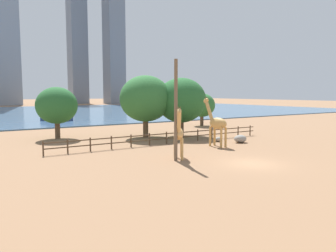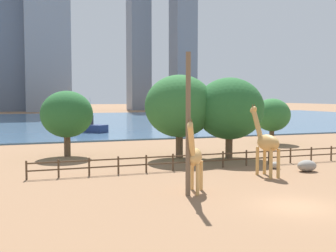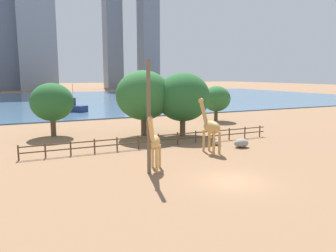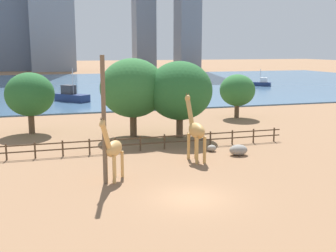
{
  "view_description": "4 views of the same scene",
  "coord_description": "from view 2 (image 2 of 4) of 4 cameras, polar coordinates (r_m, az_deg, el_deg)",
  "views": [
    {
      "loc": [
        -18.95,
        -17.64,
        5.49
      ],
      "look_at": [
        3.01,
        16.81,
        1.34
      ],
      "focal_mm": 35.0,
      "sensor_mm": 36.0,
      "label": 1
    },
    {
      "loc": [
        -13.34,
        -17.9,
        5.68
      ],
      "look_at": [
        -0.23,
        19.19,
        2.89
      ],
      "focal_mm": 45.0,
      "sensor_mm": 36.0,
      "label": 2
    },
    {
      "loc": [
        -12.77,
        -17.46,
        7.1
      ],
      "look_at": [
        -2.14,
        5.63,
        3.12
      ],
      "focal_mm": 35.0,
      "sensor_mm": 36.0,
      "label": 3
    },
    {
      "loc": [
        -7.97,
        -21.86,
        8.55
      ],
      "look_at": [
        3.38,
        15.92,
        1.25
      ],
      "focal_mm": 45.0,
      "sensor_mm": 36.0,
      "label": 4
    }
  ],
  "objects": [
    {
      "name": "boulder_by_pole",
      "position": [
        33.58,
        18.3,
        -5.14
      ],
      "size": [
        1.51,
        1.15,
        0.86
      ],
      "primitive_type": "ellipsoid",
      "color": "gray",
      "rests_on": "ground"
    },
    {
      "name": "skyline_block_right",
      "position": [
        171.53,
        -20.32,
        12.2
      ],
      "size": [
        16.04,
        9.31,
        61.37
      ],
      "primitive_type": "cube",
      "color": "slate",
      "rests_on": "ground"
    },
    {
      "name": "ground_plane",
      "position": [
        98.97,
        -11.69,
        0.69
      ],
      "size": [
        400.0,
        400.0,
        0.0
      ],
      "primitive_type": "plane",
      "color": "#8C6647"
    },
    {
      "name": "harbor_water",
      "position": [
        96.0,
        -11.44,
        0.65
      ],
      "size": [
        180.0,
        86.0,
        0.2
      ],
      "primitive_type": "cube",
      "color": "#476B8C",
      "rests_on": "ground"
    },
    {
      "name": "enclosure_fence",
      "position": [
        33.07,
        4.37,
        -4.51
      ],
      "size": [
        26.12,
        0.14,
        1.3
      ],
      "color": "#4C3826",
      "rests_on": "ground"
    },
    {
      "name": "boat_sailboat",
      "position": [
        65.32,
        -10.77,
        -0.05
      ],
      "size": [
        5.4,
        5.83,
        5.27
      ],
      "rotation": [
        0.0,
        0.0,
        5.42
      ],
      "color": "navy",
      "rests_on": "harbor_water"
    },
    {
      "name": "tree_center_broad",
      "position": [
        40.59,
        -13.55,
        1.54
      ],
      "size": [
        4.88,
        4.88,
        6.19
      ],
      "color": "brown",
      "rests_on": "ground"
    },
    {
      "name": "tree_right_tall",
      "position": [
        38.43,
        1.55,
        2.7
      ],
      "size": [
        6.34,
        6.34,
        7.63
      ],
      "color": "brown",
      "rests_on": "ground"
    },
    {
      "name": "tree_left_small",
      "position": [
        38.67,
        8.31,
        2.33
      ],
      "size": [
        6.26,
        6.26,
        7.37
      ],
      "color": "brown",
      "rests_on": "ground"
    },
    {
      "name": "boat_ferry",
      "position": [
        96.41,
        13.72,
        1.07
      ],
      "size": [
        4.29,
        3.82,
        3.82
      ],
      "rotation": [
        0.0,
        0.0,
        2.48
      ],
      "color": "navy",
      "rests_on": "harbor_water"
    },
    {
      "name": "utility_pole",
      "position": [
        23.8,
        2.74,
        0.19
      ],
      "size": [
        0.28,
        0.28,
        8.16
      ],
      "primitive_type": "cylinder",
      "color": "brown",
      "rests_on": "ground"
    },
    {
      "name": "tree_left_large",
      "position": [
        51.81,
        13.91,
        1.45
      ],
      "size": [
        4.35,
        4.35,
        5.41
      ],
      "color": "brown",
      "rests_on": "ground"
    },
    {
      "name": "giraffe_tall",
      "position": [
        30.64,
        13.17,
        -2.17
      ],
      "size": [
        1.05,
        3.41,
        5.12
      ],
      "rotation": [
        0.0,
        0.0,
        1.64
      ],
      "color": "tan",
      "rests_on": "ground"
    },
    {
      "name": "giraffe_companion",
      "position": [
        24.66,
        3.59,
        -4.24
      ],
      "size": [
        2.11,
        2.88,
        4.48
      ],
      "rotation": [
        0.0,
        0.0,
        4.15
      ],
      "color": "tan",
      "rests_on": "ground"
    },
    {
      "name": "boulder_near_fence",
      "position": [
        34.15,
        14.31,
        -5.17
      ],
      "size": [
        0.76,
        0.74,
        0.55
      ],
      "primitive_type": "ellipsoid",
      "color": "gray",
      "rests_on": "ground"
    },
    {
      "name": "skyline_tower_glass",
      "position": [
        178.75,
        -4.01,
        14.27
      ],
      "size": [
        8.26,
        9.59,
        74.78
      ],
      "primitive_type": "cube",
      "color": "slate",
      "rests_on": "ground"
    }
  ]
}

